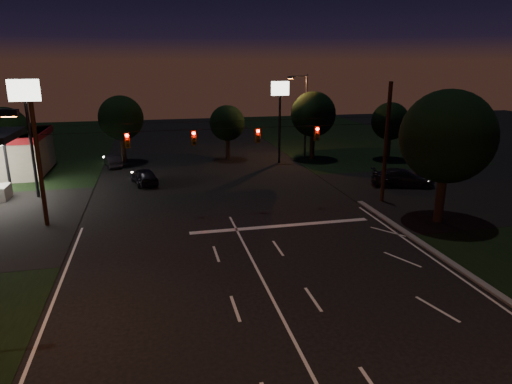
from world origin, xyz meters
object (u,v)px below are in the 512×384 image
object	(u,v)px
tree_right_near	(446,137)
car_oncoming_b	(113,161)
car_oncoming_a	(144,176)
car_cross	(403,178)
utility_pole_right	(381,201)

from	to	relation	value
tree_right_near	car_oncoming_b	xyz separation A→B (m)	(-22.53, 21.70, -5.06)
car_oncoming_a	car_cross	bearing A→B (deg)	151.03
utility_pole_right	car_oncoming_a	bearing A→B (deg)	152.64
utility_pole_right	tree_right_near	world-z (taller)	tree_right_near
utility_pole_right	car_cross	distance (m)	5.27
tree_right_near	car_cross	xyz separation A→B (m)	(2.28, 8.40, -4.91)
car_oncoming_a	car_oncoming_b	distance (m)	8.26
utility_pole_right	car_oncoming_b	bearing A→B (deg)	141.23
utility_pole_right	car_oncoming_a	xyz separation A→B (m)	(-17.84, 9.23, 0.72)
tree_right_near	car_oncoming_b	distance (m)	31.68
utility_pole_right	car_cross	xyz separation A→B (m)	(3.81, 3.56, 0.76)
utility_pole_right	car_oncoming_a	size ratio (longest dim) A/B	2.12
utility_pole_right	car_oncoming_b	xyz separation A→B (m)	(-21.00, 16.86, 0.62)
car_oncoming_b	car_cross	world-z (taller)	car_cross
car_oncoming_a	utility_pole_right	bearing A→B (deg)	138.35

